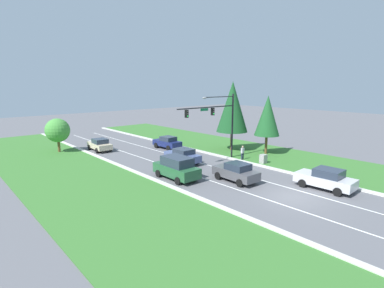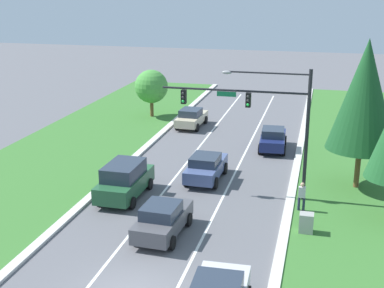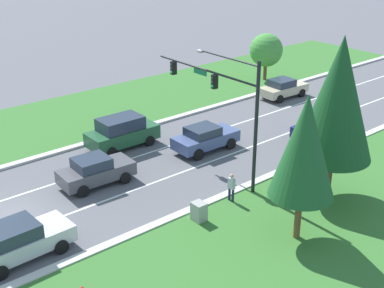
# 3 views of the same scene
# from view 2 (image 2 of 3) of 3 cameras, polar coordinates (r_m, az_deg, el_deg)

# --- Properties ---
(curb_strip_left) EXTENTS (0.50, 90.00, 0.15)m
(curb_strip_left) POSITION_cam_2_polar(r_m,az_deg,el_deg) (24.71, -19.61, -13.12)
(curb_strip_left) COLOR beige
(curb_strip_left) RESTS_ON ground_plane
(traffic_signal_mast) EXTENTS (8.40, 0.41, 7.55)m
(traffic_signal_mast) POSITION_cam_2_polar(r_m,az_deg,el_deg) (30.12, 7.61, 3.44)
(traffic_signal_mast) COLOR black
(traffic_signal_mast) RESTS_ON ground_plane
(slate_blue_sedan) EXTENTS (2.15, 4.52, 1.69)m
(slate_blue_sedan) POSITION_cam_2_polar(r_m,az_deg,el_deg) (33.59, 1.50, -2.47)
(slate_blue_sedan) COLOR #475684
(slate_blue_sedan) RESTS_ON ground_plane
(champagne_sedan) EXTENTS (2.17, 4.39, 1.61)m
(champagne_sedan) POSITION_cam_2_polar(r_m,az_deg,el_deg) (45.93, -0.07, 2.83)
(champagne_sedan) COLOR beige
(champagne_sedan) RESTS_ON ground_plane
(navy_sedan) EXTENTS (2.15, 4.32, 1.69)m
(navy_sedan) POSITION_cam_2_polar(r_m,az_deg,el_deg) (40.08, 8.63, 0.57)
(navy_sedan) COLOR navy
(navy_sedan) RESTS_ON ground_plane
(graphite_sedan) EXTENTS (2.20, 4.39, 1.71)m
(graphite_sedan) POSITION_cam_2_polar(r_m,az_deg,el_deg) (26.52, -3.15, -8.00)
(graphite_sedan) COLOR #4C4C51
(graphite_sedan) RESTS_ON ground_plane
(forest_suv) EXTENTS (2.25, 4.81, 2.10)m
(forest_suv) POSITION_cam_2_polar(r_m,az_deg,el_deg) (31.13, -7.21, -3.82)
(forest_suv) COLOR #235633
(forest_suv) RESTS_ON ground_plane
(utility_cabinet) EXTENTS (0.70, 0.60, 1.06)m
(utility_cabinet) POSITION_cam_2_polar(r_m,az_deg,el_deg) (27.40, 12.09, -8.29)
(utility_cabinet) COLOR #9E9E99
(utility_cabinet) RESTS_ON ground_plane
(pedestrian) EXTENTS (0.40, 0.23, 1.69)m
(pedestrian) POSITION_cam_2_polar(r_m,az_deg,el_deg) (29.64, 11.63, -5.42)
(pedestrian) COLOR #232842
(pedestrian) RESTS_ON ground_plane
(conifer_near_right_tree) EXTENTS (4.06, 4.06, 9.02)m
(conifer_near_right_tree) POSITION_cam_2_polar(r_m,az_deg,el_deg) (32.52, 17.92, 4.99)
(conifer_near_right_tree) COLOR brown
(conifer_near_right_tree) RESTS_ON ground_plane
(oak_near_left_tree) EXTENTS (3.03, 3.03, 4.38)m
(oak_near_left_tree) POSITION_cam_2_polar(r_m,az_deg,el_deg) (49.02, -4.36, 6.13)
(oak_near_left_tree) COLOR brown
(oak_near_left_tree) RESTS_ON ground_plane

